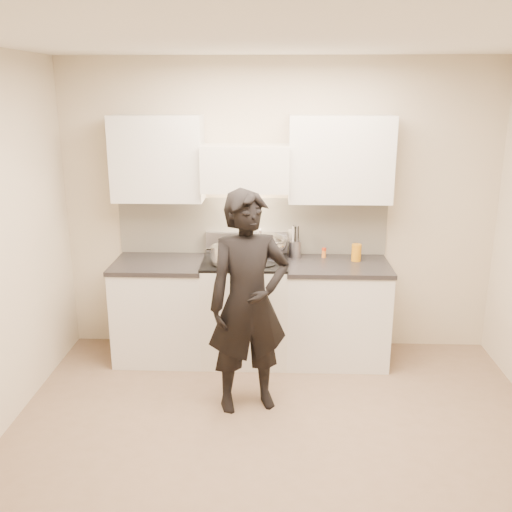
# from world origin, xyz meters

# --- Properties ---
(ground_plane) EXTENTS (4.00, 4.00, 0.00)m
(ground_plane) POSITION_xyz_m (0.00, 0.00, 0.00)
(ground_plane) COLOR #7D634F
(room_shell) EXTENTS (4.04, 3.54, 2.70)m
(room_shell) POSITION_xyz_m (-0.06, 0.37, 1.60)
(room_shell) COLOR beige
(room_shell) RESTS_ON ground
(stove) EXTENTS (0.76, 0.65, 0.96)m
(stove) POSITION_xyz_m (-0.30, 1.42, 0.47)
(stove) COLOR silver
(stove) RESTS_ON ground
(counter_right) EXTENTS (0.92, 0.67, 0.92)m
(counter_right) POSITION_xyz_m (0.53, 1.43, 0.46)
(counter_right) COLOR silver
(counter_right) RESTS_ON ground
(counter_left) EXTENTS (0.82, 0.67, 0.92)m
(counter_left) POSITION_xyz_m (-1.08, 1.43, 0.46)
(counter_left) COLOR silver
(counter_left) RESTS_ON ground
(wok) EXTENTS (0.38, 0.48, 0.31)m
(wok) POSITION_xyz_m (-0.11, 1.56, 1.06)
(wok) COLOR silver
(wok) RESTS_ON stove
(stock_pot) EXTENTS (0.32, 0.28, 0.15)m
(stock_pot) POSITION_xyz_m (-0.47, 1.28, 1.04)
(stock_pot) COLOR silver
(stock_pot) RESTS_ON stove
(utensil_crock) EXTENTS (0.11, 0.11, 0.30)m
(utensil_crock) POSITION_xyz_m (0.15, 1.61, 1.01)
(utensil_crock) COLOR #9C9BA7
(utensil_crock) RESTS_ON counter_right
(spice_jar) EXTENTS (0.04, 0.04, 0.09)m
(spice_jar) POSITION_xyz_m (0.42, 1.61, 0.97)
(spice_jar) COLOR orange
(spice_jar) RESTS_ON counter_right
(oil_glass) EXTENTS (0.09, 0.09, 0.15)m
(oil_glass) POSITION_xyz_m (0.70, 1.52, 1.00)
(oil_glass) COLOR #C67A10
(oil_glass) RESTS_ON counter_right
(person) EXTENTS (0.73, 0.59, 1.73)m
(person) POSITION_xyz_m (-0.23, 0.57, 0.86)
(person) COLOR black
(person) RESTS_ON ground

